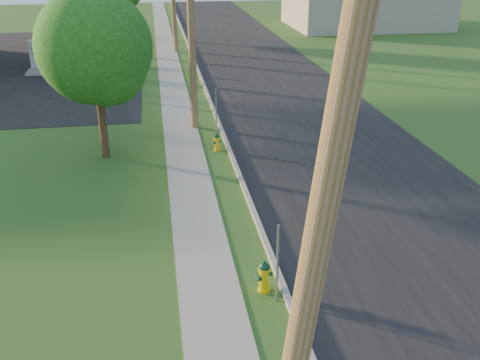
{
  "coord_description": "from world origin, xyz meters",
  "views": [
    {
      "loc": [
        -2.19,
        -5.72,
        7.67
      ],
      "look_at": [
        0.0,
        8.0,
        1.4
      ],
      "focal_mm": 40.0,
      "sensor_mm": 36.0,
      "label": 1
    }
  ],
  "objects_px": {
    "fuel_pump_ne": "(38,59)",
    "hydrant_far": "(193,71)",
    "hydrant_mid": "(217,142)",
    "hydrant_near": "(264,277)",
    "utility_pole_near": "(318,236)",
    "utility_pole_mid": "(191,12)",
    "fuel_pump_se": "(49,48)",
    "tree_verge": "(97,52)"
  },
  "relations": [
    {
      "from": "utility_pole_mid",
      "to": "fuel_pump_ne",
      "type": "xyz_separation_m",
      "value": [
        -8.9,
        13.0,
        -4.23
      ]
    },
    {
      "from": "fuel_pump_se",
      "to": "fuel_pump_ne",
      "type": "bearing_deg",
      "value": -90.0
    },
    {
      "from": "utility_pole_mid",
      "to": "fuel_pump_se",
      "type": "xyz_separation_m",
      "value": [
        -8.9,
        17.0,
        -4.23
      ]
    },
    {
      "from": "fuel_pump_ne",
      "to": "tree_verge",
      "type": "height_order",
      "value": "tree_verge"
    },
    {
      "from": "fuel_pump_ne",
      "to": "hydrant_far",
      "type": "xyz_separation_m",
      "value": [
        9.59,
        -3.11,
        -0.39
      ]
    },
    {
      "from": "utility_pole_near",
      "to": "fuel_pump_ne",
      "type": "bearing_deg",
      "value": 106.02
    },
    {
      "from": "hydrant_mid",
      "to": "fuel_pump_ne",
      "type": "bearing_deg",
      "value": 120.85
    },
    {
      "from": "hydrant_near",
      "to": "tree_verge",
      "type": "bearing_deg",
      "value": 114.27
    },
    {
      "from": "utility_pole_mid",
      "to": "hydrant_far",
      "type": "relative_size",
      "value": 14.54
    },
    {
      "from": "tree_verge",
      "to": "hydrant_near",
      "type": "relative_size",
      "value": 7.6
    },
    {
      "from": "utility_pole_near",
      "to": "tree_verge",
      "type": "xyz_separation_m",
      "value": [
        -3.58,
        14.96,
        -0.77
      ]
    },
    {
      "from": "utility_pole_mid",
      "to": "fuel_pump_se",
      "type": "height_order",
      "value": "utility_pole_mid"
    },
    {
      "from": "fuel_pump_ne",
      "to": "hydrant_mid",
      "type": "height_order",
      "value": "fuel_pump_ne"
    },
    {
      "from": "utility_pole_near",
      "to": "hydrant_far",
      "type": "bearing_deg",
      "value": 88.58
    },
    {
      "from": "utility_pole_mid",
      "to": "fuel_pump_ne",
      "type": "bearing_deg",
      "value": 124.4
    },
    {
      "from": "utility_pole_mid",
      "to": "hydrant_mid",
      "type": "height_order",
      "value": "utility_pole_mid"
    },
    {
      "from": "utility_pole_near",
      "to": "fuel_pump_se",
      "type": "xyz_separation_m",
      "value": [
        -8.9,
        35.0,
        -4.08
      ]
    },
    {
      "from": "hydrant_near",
      "to": "hydrant_mid",
      "type": "bearing_deg",
      "value": 90.02
    },
    {
      "from": "hydrant_near",
      "to": "hydrant_mid",
      "type": "xyz_separation_m",
      "value": [
        -0.0,
        9.42,
        -0.05
      ]
    },
    {
      "from": "tree_verge",
      "to": "hydrant_mid",
      "type": "bearing_deg",
      "value": 0.95
    },
    {
      "from": "fuel_pump_se",
      "to": "hydrant_mid",
      "type": "xyz_separation_m",
      "value": [
        9.54,
        -19.97,
        -0.37
      ]
    },
    {
      "from": "utility_pole_mid",
      "to": "hydrant_near",
      "type": "xyz_separation_m",
      "value": [
        0.64,
        -12.39,
        -4.55
      ]
    },
    {
      "from": "hydrant_near",
      "to": "hydrant_far",
      "type": "relative_size",
      "value": 1.22
    },
    {
      "from": "utility_pole_near",
      "to": "fuel_pump_se",
      "type": "distance_m",
      "value": 36.34
    },
    {
      "from": "fuel_pump_ne",
      "to": "hydrant_near",
      "type": "relative_size",
      "value": 3.89
    },
    {
      "from": "fuel_pump_se",
      "to": "hydrant_near",
      "type": "distance_m",
      "value": 30.9
    },
    {
      "from": "utility_pole_mid",
      "to": "hydrant_far",
      "type": "distance_m",
      "value": 10.94
    },
    {
      "from": "fuel_pump_se",
      "to": "hydrant_near",
      "type": "bearing_deg",
      "value": -72.01
    },
    {
      "from": "utility_pole_mid",
      "to": "hydrant_near",
      "type": "distance_m",
      "value": 13.21
    },
    {
      "from": "tree_verge",
      "to": "fuel_pump_ne",
      "type": "bearing_deg",
      "value": 108.36
    },
    {
      "from": "tree_verge",
      "to": "hydrant_near",
      "type": "bearing_deg",
      "value": -65.73
    },
    {
      "from": "fuel_pump_se",
      "to": "tree_verge",
      "type": "distance_m",
      "value": 20.99
    },
    {
      "from": "hydrant_far",
      "to": "fuel_pump_ne",
      "type": "bearing_deg",
      "value": 162.01
    },
    {
      "from": "utility_pole_mid",
      "to": "hydrant_near",
      "type": "height_order",
      "value": "utility_pole_mid"
    },
    {
      "from": "utility_pole_near",
      "to": "hydrant_near",
      "type": "relative_size",
      "value": 11.52
    },
    {
      "from": "fuel_pump_se",
      "to": "tree_verge",
      "type": "relative_size",
      "value": 0.51
    },
    {
      "from": "fuel_pump_se",
      "to": "hydrant_mid",
      "type": "relative_size",
      "value": 4.47
    },
    {
      "from": "hydrant_mid",
      "to": "hydrant_far",
      "type": "distance_m",
      "value": 12.85
    },
    {
      "from": "utility_pole_near",
      "to": "hydrant_far",
      "type": "height_order",
      "value": "utility_pole_near"
    },
    {
      "from": "hydrant_mid",
      "to": "hydrant_near",
      "type": "bearing_deg",
      "value": -89.98
    },
    {
      "from": "fuel_pump_ne",
      "to": "hydrant_far",
      "type": "bearing_deg",
      "value": -17.99
    },
    {
      "from": "fuel_pump_se",
      "to": "hydrant_near",
      "type": "xyz_separation_m",
      "value": [
        9.54,
        -29.39,
        -0.32
      ]
    }
  ]
}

